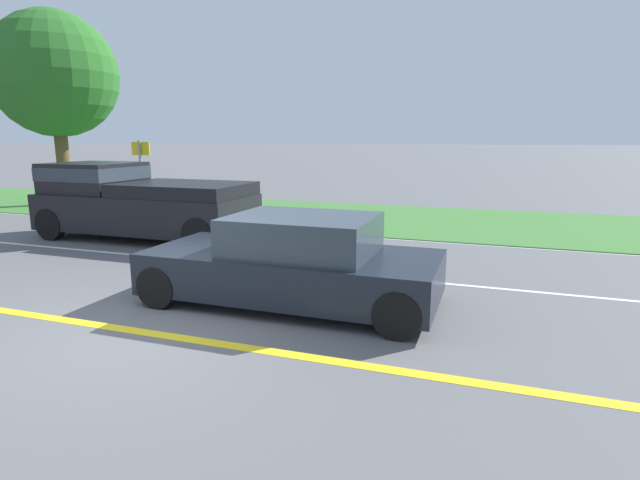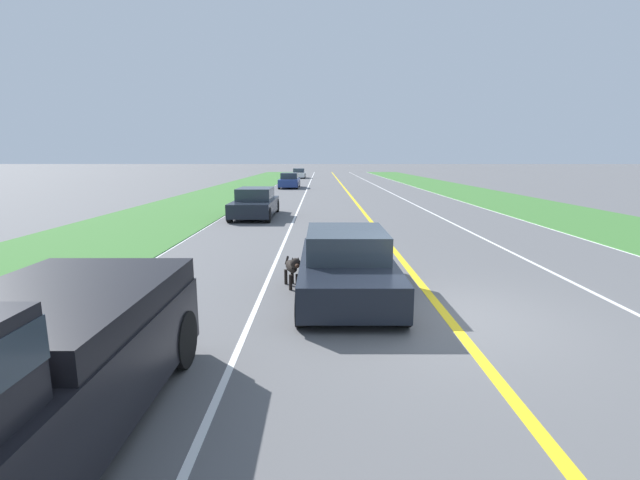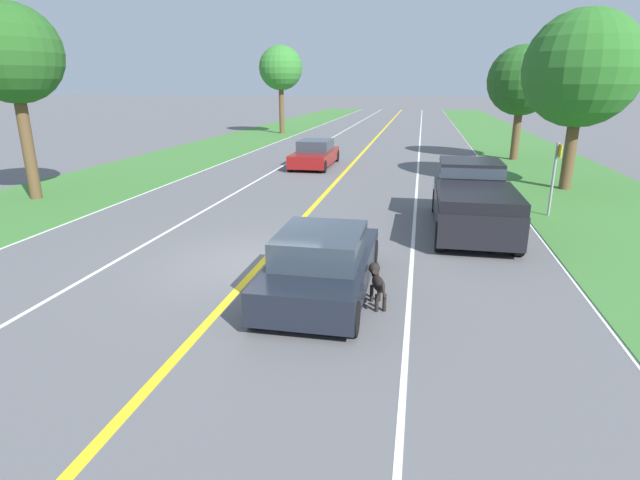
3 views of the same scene
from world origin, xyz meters
name	(u,v)px [view 2 (image 2 of 3)]	position (x,y,z in m)	size (l,w,h in m)	color
ground_plane	(446,316)	(0.00, 0.00, 0.00)	(400.00, 400.00, 0.00)	#5B5B5E
centre_divider_line	(446,316)	(0.00, 0.00, 0.00)	(0.18, 160.00, 0.01)	yellow
lane_edge_line_right	(59,316)	(7.00, 0.00, 0.00)	(0.14, 160.00, 0.01)	white
lane_dash_same_dir	(252,316)	(3.50, 0.00, 0.00)	(0.10, 160.00, 0.01)	white
ego_car	(346,265)	(1.73, -1.33, 0.62)	(1.92, 4.31, 1.33)	black
dog	(292,267)	(2.88, -1.69, 0.47)	(0.45, 1.13, 0.76)	black
car_trailing_near	(255,203)	(5.43, -13.30, 0.65)	(1.91, 4.64, 1.38)	black
car_trailing_mid	(289,181)	(5.23, -33.77, 0.65)	(1.85, 4.42, 1.41)	navy
car_trailing_far	(299,174)	(5.34, -54.03, 0.63)	(1.83, 4.46, 1.36)	white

